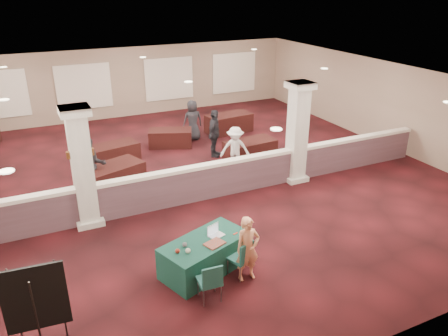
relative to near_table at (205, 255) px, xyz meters
name	(u,v)px	position (x,y,z in m)	size (l,w,h in m)	color
ground	(191,178)	(1.50, 4.70, -0.38)	(16.00, 16.00, 0.00)	#3F0F13
wall_back	(128,82)	(1.50, 12.70, 1.22)	(16.00, 0.04, 3.20)	gray
wall_front	(369,276)	(1.50, -3.30, 1.22)	(16.00, 0.04, 3.20)	gray
wall_right	(384,104)	(9.50, 4.70, 1.22)	(0.04, 16.00, 3.20)	gray
ceiling	(188,81)	(1.50, 4.70, 2.82)	(16.00, 16.00, 0.02)	white
partition_wall	(209,180)	(1.50, 3.20, 0.19)	(15.60, 0.28, 1.10)	#51373F
column_left	(82,167)	(-2.00, 3.20, 1.26)	(0.72, 0.72, 3.20)	white
column_right	(297,132)	(4.50, 3.20, 1.26)	(0.72, 0.72, 3.20)	white
sconce_left	(69,155)	(-2.28, 3.20, 1.62)	(0.12, 0.12, 0.18)	brown
sconce_right	(92,152)	(-1.72, 3.20, 1.62)	(0.12, 0.12, 0.18)	brown
near_table	(205,255)	(0.00, 0.00, 0.00)	(1.97, 0.98, 0.76)	#0F3A2B
conf_chair_main	(243,256)	(0.64, -0.58, 0.15)	(0.57, 0.57, 0.88)	#1D5651
conf_chair_side	(211,280)	(-0.31, -1.03, 0.15)	(0.48, 0.48, 0.90)	#1D5651
easel_board	(35,299)	(-3.45, -0.96, 0.74)	(1.04, 0.55, 1.76)	black
woman	(248,249)	(0.71, -0.66, 0.36)	(0.53, 0.35, 1.48)	tan
far_table_front_left	(112,178)	(-1.00, 5.00, 0.01)	(1.93, 0.97, 0.78)	black
far_table_front_center	(113,154)	(-0.50, 7.10, -0.03)	(1.72, 0.86, 0.70)	black
far_table_front_right	(250,150)	(4.00, 5.31, -0.01)	(1.81, 0.90, 0.73)	black
far_table_back_center	(170,138)	(1.88, 7.90, -0.05)	(1.63, 0.82, 0.66)	black
far_table_back_right	(229,123)	(4.70, 8.50, 0.01)	(1.91, 0.95, 0.77)	black
attendee_a	(92,167)	(-1.56, 4.90, 0.52)	(0.86, 0.48, 1.80)	black
attendee_b	(235,149)	(3.09, 4.70, 0.39)	(0.99, 0.45, 1.54)	silver
attendee_c	(214,133)	(3.00, 6.20, 0.50)	(1.03, 0.49, 1.75)	black
attendee_d	(193,120)	(2.94, 8.21, 0.44)	(0.81, 0.44, 1.63)	black
laptop_base	(217,236)	(0.31, 0.06, 0.39)	(0.34, 0.24, 0.02)	silver
laptop_screen	(213,229)	(0.27, 0.17, 0.51)	(0.34, 0.01, 0.23)	silver
screen_glow	(213,230)	(0.27, 0.16, 0.49)	(0.31, 0.00, 0.20)	silver
knitting	(215,244)	(0.14, -0.23, 0.39)	(0.41, 0.31, 0.03)	#AE371B
yarn_cream	(188,251)	(-0.50, -0.29, 0.43)	(0.11, 0.11, 0.11)	beige
yarn_red	(177,251)	(-0.70, -0.20, 0.43)	(0.10, 0.10, 0.10)	maroon
yarn_grey	(185,245)	(-0.48, -0.04, 0.43)	(0.11, 0.11, 0.11)	#444449
scissors	(236,234)	(0.73, -0.04, 0.38)	(0.12, 0.03, 0.01)	red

